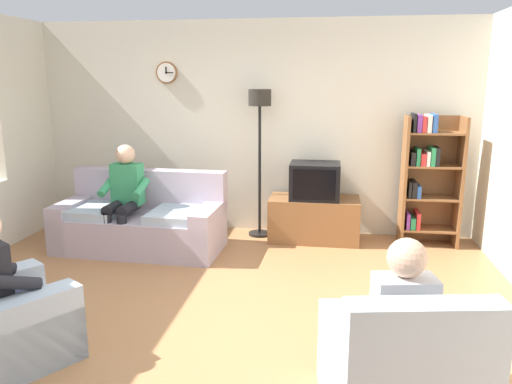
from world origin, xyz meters
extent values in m
plane|color=#9E6B42|center=(0.00, 0.00, 0.00)|extent=(12.00, 12.00, 0.00)
cube|color=beige|center=(0.00, 2.66, 1.35)|extent=(6.20, 0.12, 2.70)
cylinder|color=brown|center=(-1.12, 2.58, 2.05)|extent=(0.28, 0.03, 0.28)
cylinder|color=white|center=(-1.12, 2.56, 2.05)|extent=(0.24, 0.01, 0.24)
cube|color=black|center=(-1.12, 2.56, 2.08)|extent=(0.02, 0.01, 0.09)
cube|color=black|center=(-1.08, 2.56, 2.05)|extent=(0.11, 0.01, 0.01)
cube|color=beige|center=(-2.86, 2.10, 1.40)|extent=(0.12, 1.10, 1.20)
cube|color=#A899A8|center=(-1.18, 1.56, 0.21)|extent=(1.93, 0.91, 0.42)
cube|color=#A899A8|center=(-1.17, 1.92, 0.66)|extent=(1.91, 0.27, 0.48)
cube|color=#A899A8|center=(-0.34, 1.53, 0.28)|extent=(0.25, 0.85, 0.56)
cube|color=#A899A8|center=(-2.02, 1.60, 0.28)|extent=(0.25, 0.85, 0.56)
cube|color=#9EADBC|center=(-0.69, 1.49, 0.47)|extent=(0.63, 0.70, 0.10)
cube|color=#9EADBC|center=(-1.68, 1.53, 0.47)|extent=(0.63, 0.70, 0.10)
cube|color=brown|center=(0.82, 2.25, 0.27)|extent=(1.10, 0.56, 0.54)
cube|color=black|center=(0.82, 2.51, 0.30)|extent=(1.10, 0.04, 0.03)
cube|color=black|center=(0.82, 2.23, 0.76)|extent=(0.60, 0.48, 0.44)
cube|color=black|center=(0.82, 1.98, 0.76)|extent=(0.50, 0.01, 0.36)
cube|color=brown|center=(1.88, 2.30, 0.78)|extent=(0.04, 0.36, 1.55)
cube|color=brown|center=(2.52, 2.30, 0.78)|extent=(0.04, 0.36, 1.55)
cube|color=brown|center=(2.20, 2.47, 0.78)|extent=(0.64, 0.02, 1.55)
cube|color=brown|center=(2.20, 2.30, 0.19)|extent=(0.60, 0.34, 0.02)
cube|color=#72338C|center=(1.95, 2.28, 0.30)|extent=(0.04, 0.28, 0.19)
cube|color=#267F4C|center=(2.00, 2.28, 0.28)|extent=(0.06, 0.28, 0.14)
cube|color=red|center=(2.06, 2.28, 0.31)|extent=(0.04, 0.28, 0.20)
cube|color=brown|center=(2.20, 2.30, 0.58)|extent=(0.60, 0.34, 0.02)
cube|color=black|center=(1.94, 2.28, 0.69)|extent=(0.03, 0.28, 0.19)
cube|color=black|center=(1.99, 2.28, 0.69)|extent=(0.05, 0.28, 0.19)
cube|color=#2D59A5|center=(2.05, 2.28, 0.67)|extent=(0.05, 0.28, 0.14)
cube|color=brown|center=(2.20, 2.30, 0.97)|extent=(0.60, 0.34, 0.02)
cube|color=black|center=(1.95, 2.28, 1.06)|extent=(0.05, 0.28, 0.16)
cube|color=#267F4C|center=(2.01, 2.28, 1.08)|extent=(0.04, 0.28, 0.20)
cube|color=red|center=(2.07, 2.28, 1.05)|extent=(0.06, 0.28, 0.15)
cube|color=silver|center=(2.12, 2.28, 1.07)|extent=(0.04, 0.28, 0.17)
cube|color=#267F4C|center=(2.17, 2.28, 1.09)|extent=(0.05, 0.28, 0.21)
cube|color=black|center=(2.23, 2.28, 1.09)|extent=(0.04, 0.28, 0.22)
cube|color=brown|center=(2.20, 2.30, 1.36)|extent=(0.60, 0.34, 0.02)
cube|color=black|center=(1.94, 2.28, 1.48)|extent=(0.03, 0.28, 0.21)
cube|color=#72338C|center=(2.00, 2.28, 1.47)|extent=(0.05, 0.28, 0.20)
cube|color=red|center=(2.05, 2.28, 1.46)|extent=(0.05, 0.28, 0.18)
cube|color=silver|center=(2.11, 2.28, 1.47)|extent=(0.05, 0.28, 0.20)
cube|color=#2D59A5|center=(2.17, 2.28, 1.47)|extent=(0.05, 0.28, 0.21)
cylinder|color=black|center=(0.12, 2.35, 0.01)|extent=(0.28, 0.28, 0.03)
cylinder|color=black|center=(0.12, 2.35, 0.85)|extent=(0.04, 0.04, 1.70)
cylinder|color=black|center=(0.12, 2.35, 1.75)|extent=(0.28, 0.28, 0.20)
cube|color=#9EADBC|center=(-1.25, -0.84, 0.20)|extent=(1.13, 1.14, 0.40)
cube|color=#9EADBC|center=(-0.99, -0.99, 0.28)|extent=(0.61, 0.78, 0.56)
cube|color=#9EADBC|center=(1.49, -1.39, 0.65)|extent=(0.82, 0.32, 0.50)
cube|color=#9EADBC|center=(1.12, -1.06, 0.28)|extent=(0.34, 0.82, 0.56)
cube|color=#9EADBC|center=(1.71, -0.95, 0.28)|extent=(0.34, 0.82, 0.56)
cube|color=#338C59|center=(-1.32, 1.61, 0.78)|extent=(0.35, 0.21, 0.48)
sphere|color=#D8AD8C|center=(-1.32, 1.60, 1.13)|extent=(0.22, 0.22, 0.22)
cylinder|color=black|center=(-1.24, 1.42, 0.54)|extent=(0.14, 0.38, 0.13)
cylinder|color=black|center=(-1.42, 1.43, 0.54)|extent=(0.14, 0.38, 0.13)
cylinder|color=black|center=(-1.25, 1.23, 0.26)|extent=(0.11, 0.11, 0.52)
cylinder|color=black|center=(-1.43, 1.24, 0.26)|extent=(0.11, 0.11, 0.52)
cylinder|color=#338C59|center=(-1.12, 1.51, 0.76)|extent=(0.10, 0.33, 0.20)
cylinder|color=#338C59|center=(-1.54, 1.52, 0.76)|extent=(0.10, 0.33, 0.20)
cylinder|color=#2D334C|center=(-1.25, -0.67, 0.42)|extent=(0.32, 0.39, 0.13)
cylinder|color=#2D334C|center=(-1.10, -0.77, 0.42)|extent=(0.32, 0.39, 0.13)
cylinder|color=#2D334C|center=(-1.14, -0.51, 0.20)|extent=(0.15, 0.15, 0.40)
cylinder|color=#2D334C|center=(-0.99, -0.61, 0.20)|extent=(0.15, 0.15, 0.40)
cylinder|color=black|center=(-1.05, -0.91, 0.64)|extent=(0.26, 0.33, 0.20)
cube|color=silver|center=(1.43, -1.07, 0.66)|extent=(0.37, 0.26, 0.48)
sphere|color=tan|center=(1.43, -1.06, 1.01)|extent=(0.22, 0.22, 0.22)
cylinder|color=#2D334C|center=(1.31, -0.90, 0.42)|extent=(0.20, 0.40, 0.13)
cylinder|color=#2D334C|center=(1.49, -0.87, 0.42)|extent=(0.20, 0.40, 0.13)
cylinder|color=#2D334C|center=(1.27, -0.72, 0.20)|extent=(0.13, 0.13, 0.40)
cylinder|color=#2D334C|center=(1.45, -0.68, 0.20)|extent=(0.13, 0.13, 0.40)
cylinder|color=silver|center=(1.21, -1.01, 0.64)|extent=(0.15, 0.34, 0.20)
cylinder|color=silver|center=(1.62, -0.94, 0.64)|extent=(0.15, 0.34, 0.20)
camera|label=1|loc=(0.99, -3.72, 1.96)|focal=34.75mm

